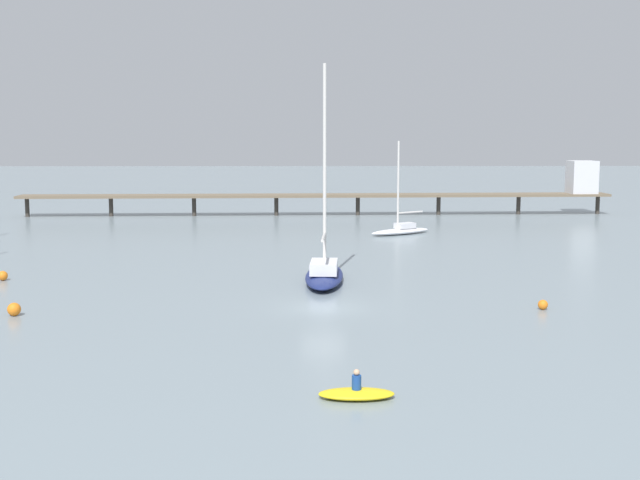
{
  "coord_description": "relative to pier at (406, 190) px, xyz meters",
  "views": [
    {
      "loc": [
        -0.64,
        -46.44,
        10.02
      ],
      "look_at": [
        0.0,
        18.67,
        1.5
      ],
      "focal_mm": 46.4,
      "sensor_mm": 36.0,
      "label": 1
    }
  ],
  "objects": [
    {
      "name": "mooring_buoy_far",
      "position": [
        -32.45,
        -44.67,
        -2.73
      ],
      "size": [
        0.66,
        0.66,
        0.66
      ],
      "primitive_type": "sphere",
      "color": "orange",
      "rests_on": "ground_plane"
    },
    {
      "name": "ground_plane",
      "position": [
        -10.77,
        -53.78,
        -3.06
      ],
      "size": [
        400.0,
        400.0,
        0.0
      ],
      "primitive_type": "plane",
      "color": "gray"
    },
    {
      "name": "mooring_buoy_near",
      "position": [
        -27.78,
        -55.62,
        -2.7
      ],
      "size": [
        0.73,
        0.73,
        0.73
      ],
      "primitive_type": "sphere",
      "color": "orange",
      "rests_on": "ground_plane"
    },
    {
      "name": "sailboat_white",
      "position": [
        -2.6,
        -19.28,
        -2.49
      ],
      "size": [
        6.8,
        5.21,
        9.17
      ],
      "color": "white",
      "rests_on": "ground_plane"
    },
    {
      "name": "dinghy_yellow",
      "position": [
        -9.74,
        -69.98,
        -2.86
      ],
      "size": [
        2.91,
        1.32,
        1.14
      ],
      "color": "yellow",
      "rests_on": "ground_plane"
    },
    {
      "name": "pier",
      "position": [
        0.0,
        0.0,
        0.0
      ],
      "size": [
        71.35,
        6.23,
        6.54
      ],
      "color": "brown",
      "rests_on": "ground_plane"
    },
    {
      "name": "mooring_buoy_inner",
      "position": [
        1.71,
        -54.3,
        -2.78
      ],
      "size": [
        0.57,
        0.57,
        0.57
      ],
      "primitive_type": "sphere",
      "color": "orange",
      "rests_on": "ground_plane"
    },
    {
      "name": "sailboat_navy",
      "position": [
        -10.59,
        -45.45,
        -2.29
      ],
      "size": [
        3.01,
        9.75,
        14.52
      ],
      "color": "navy",
      "rests_on": "ground_plane"
    }
  ]
}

